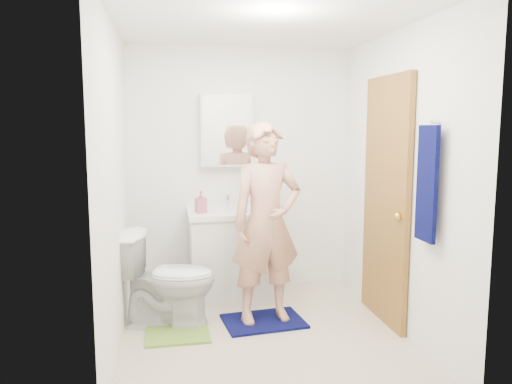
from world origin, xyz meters
The scene contains 22 objects.
floor centered at (0.00, 0.00, -0.01)m, with size 2.20×2.40×0.02m, color beige.
ceiling centered at (0.00, 0.00, 2.41)m, with size 2.20×2.40×0.02m, color white.
wall_back centered at (0.00, 1.21, 1.20)m, with size 2.20×0.02×2.40m, color white.
wall_front centered at (0.00, -1.21, 1.20)m, with size 2.20×0.02×2.40m, color white.
wall_left centered at (-1.11, 0.00, 1.20)m, with size 0.02×2.40×2.40m, color white.
wall_right centered at (1.11, 0.00, 1.20)m, with size 0.02×2.40×2.40m, color white.
vanity_cabinet centered at (-0.15, 0.91, 0.40)m, with size 0.75×0.55×0.80m, color white.
countertop centered at (-0.15, 0.91, 0.83)m, with size 0.79×0.59×0.05m, color white.
sink_basin centered at (-0.15, 0.91, 0.84)m, with size 0.40×0.40×0.03m, color white.
faucet centered at (-0.15, 1.09, 0.91)m, with size 0.03×0.03×0.12m, color silver.
medicine_cabinet centered at (-0.15, 1.14, 1.60)m, with size 0.50×0.12×0.70m, color white.
mirror_panel centered at (-0.15, 1.08, 1.60)m, with size 0.46×0.01×0.66m, color white.
door centered at (1.07, 0.15, 1.02)m, with size 0.05×0.80×2.05m, color #A16E2C.
door_knob centered at (1.03, -0.17, 0.95)m, with size 0.07×0.07×0.07m, color gold.
towel centered at (1.03, -0.57, 1.25)m, with size 0.03×0.24×0.80m, color #070A41.
towel_hook centered at (1.07, -0.57, 1.67)m, with size 0.02×0.02×0.06m, color silver.
toilet centered at (-0.74, 0.34, 0.40)m, with size 0.44×0.77×0.79m, color white.
bath_mat centered at (0.05, 0.24, 0.01)m, with size 0.66×0.47×0.02m, color #070A41.
green_rug centered at (-0.67, 0.11, 0.01)m, with size 0.50×0.42×0.02m, color #72A135.
soap_dispenser centered at (-0.43, 0.84, 0.95)m, with size 0.09×0.09×0.20m, color #BF5970.
toothbrush_cup centered at (0.15, 1.02, 0.90)m, with size 0.12×0.12×0.09m, color #5F4497.
man centered at (0.07, 0.25, 0.85)m, with size 0.60×0.40×1.65m, color tan.
Camera 1 is at (-0.72, -3.70, 1.65)m, focal length 35.00 mm.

